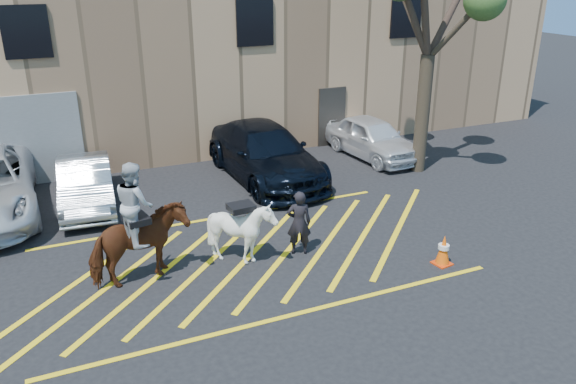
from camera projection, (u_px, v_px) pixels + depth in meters
name	position (u px, v px, depth m)	size (l,w,h in m)	color
ground	(243.00, 253.00, 13.34)	(90.00, 90.00, 0.00)	black
car_silver_sedan	(86.00, 184.00, 15.77)	(1.42, 4.06, 1.34)	#9BA1A9
car_blue_suv	(265.00, 153.00, 17.85)	(2.35, 5.78, 1.68)	black
car_white_suv	(372.00, 138.00, 19.88)	(1.68, 4.17, 1.42)	white
handler	(299.00, 223.00, 13.08)	(0.57, 0.38, 1.57)	black
warehouse	(140.00, 40.00, 22.18)	(32.42, 10.20, 7.30)	tan
hatching_zone	(247.00, 259.00, 13.08)	(12.60, 5.12, 0.01)	yellow
mounted_bay	(138.00, 236.00, 11.76)	(2.20, 1.34, 2.71)	#572E14
saddled_white	(242.00, 231.00, 12.70)	(1.33, 1.47, 1.52)	white
traffic_cone	(443.00, 250.00, 12.73)	(0.43, 0.43, 0.73)	red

